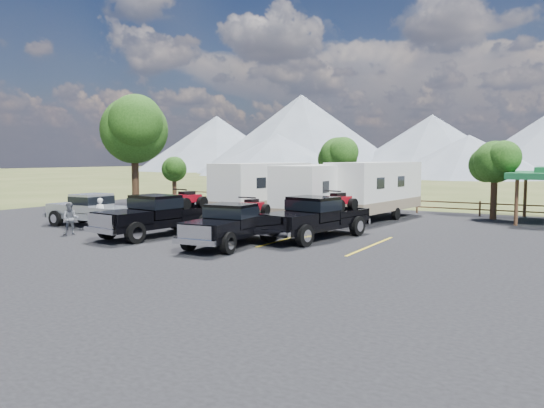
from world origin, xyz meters
The scene contains 18 objects.
ground centered at (0.00, 0.00, 0.00)m, with size 320.00×320.00×0.00m, color #3B4B1F.
asphalt_lot centered at (0.00, 3.00, 0.02)m, with size 44.00×34.00×0.04m, color black.
stall_lines centered at (0.00, 4.00, 0.04)m, with size 12.12×5.50×0.01m.
tree_big_nw centered at (-12.55, 9.03, 5.60)m, with size 5.54×5.18×7.84m.
tree_ne_a centered at (8.97, 17.01, 3.48)m, with size 3.11×2.92×4.76m.
tree_north centered at (-2.03, 19.02, 3.83)m, with size 3.46×3.24×5.25m.
tree_nw_small centered at (-16.02, 17.01, 2.78)m, with size 2.59×2.43×3.85m.
rail_fence centered at (2.00, 18.50, 0.61)m, with size 36.12×0.12×1.00m.
mountain_range centered at (-7.63, 105.98, 7.87)m, with size 209.00×71.00×20.00m.
rig_left centered at (-3.73, 1.75, 1.09)m, with size 2.94×6.74×2.18m.
rig_center centered at (0.85, 1.31, 0.99)m, with size 2.45×6.05×1.98m.
rig_right centered at (3.09, 4.75, 1.08)m, with size 3.18×6.73×2.16m.
trailer_left centered at (-3.66, 11.08, 1.80)m, with size 3.04×9.73×3.37m.
trailer_center centered at (0.78, 9.61, 1.77)m, with size 3.03×9.53×3.30m.
trailer_right centered at (2.82, 13.50, 1.84)m, with size 3.49×9.94×3.44m.
pickup_silver centered at (-9.02, 2.39, 0.96)m, with size 5.94×2.14×1.78m.
person_a centered at (-8.04, 1.99, 0.85)m, with size 0.59×0.39×1.62m, color silver.
person_b centered at (-7.64, -0.22, 0.83)m, with size 0.76×0.60×1.57m, color slate.
Camera 1 is at (13.59, -17.16, 3.75)m, focal length 35.00 mm.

